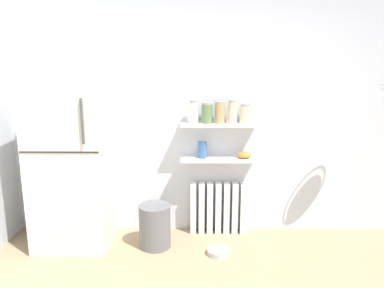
# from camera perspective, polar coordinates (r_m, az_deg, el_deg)

# --- Properties ---
(back_wall) EXTENTS (7.04, 0.10, 2.60)m
(back_wall) POSITION_cam_1_polar(r_m,az_deg,el_deg) (4.00, 4.61, 4.92)
(back_wall) COLOR silver
(back_wall) RESTS_ON ground_plane
(refrigerator) EXTENTS (0.72, 0.66, 1.70)m
(refrigerator) POSITION_cam_1_polar(r_m,az_deg,el_deg) (3.92, -17.52, -2.54)
(refrigerator) COLOR silver
(refrigerator) RESTS_ON ground_plane
(radiator) EXTENTS (0.59, 0.12, 0.55)m
(radiator) POSITION_cam_1_polar(r_m,az_deg,el_deg) (4.15, 3.91, -9.50)
(radiator) COLOR white
(radiator) RESTS_ON ground_plane
(wall_shelf_lower) EXTENTS (0.79, 0.22, 0.02)m
(wall_shelf_lower) POSITION_cam_1_polar(r_m,az_deg,el_deg) (3.94, 4.06, -2.26)
(wall_shelf_lower) COLOR white
(wall_shelf_upper) EXTENTS (0.79, 0.22, 0.02)m
(wall_shelf_upper) POSITION_cam_1_polar(r_m,az_deg,el_deg) (3.86, 4.14, 2.92)
(wall_shelf_upper) COLOR white
(storage_jar_0) EXTENTS (0.08, 0.08, 0.23)m
(storage_jar_0) POSITION_cam_1_polar(r_m,az_deg,el_deg) (3.84, 0.29, 4.79)
(storage_jar_0) COLOR silver
(storage_jar_0) RESTS_ON wall_shelf_upper
(storage_jar_1) EXTENTS (0.11, 0.11, 0.21)m
(storage_jar_1) POSITION_cam_1_polar(r_m,az_deg,el_deg) (3.84, 2.23, 4.63)
(storage_jar_1) COLOR #5B7F4C
(storage_jar_1) RESTS_ON wall_shelf_upper
(storage_jar_2) EXTENTS (0.10, 0.10, 0.22)m
(storage_jar_2) POSITION_cam_1_polar(r_m,az_deg,el_deg) (3.84, 4.17, 4.70)
(storage_jar_2) COLOR tan
(storage_jar_2) RESTS_ON wall_shelf_upper
(storage_jar_3) EXTENTS (0.09, 0.09, 0.23)m
(storage_jar_3) POSITION_cam_1_polar(r_m,az_deg,el_deg) (3.85, 6.10, 4.78)
(storage_jar_3) COLOR beige
(storage_jar_3) RESTS_ON wall_shelf_upper
(storage_jar_4) EXTENTS (0.12, 0.12, 0.20)m
(storage_jar_4) POSITION_cam_1_polar(r_m,az_deg,el_deg) (3.87, 8.02, 4.48)
(storage_jar_4) COLOR beige
(storage_jar_4) RESTS_ON wall_shelf_upper
(vase) EXTENTS (0.09, 0.09, 0.17)m
(vase) POSITION_cam_1_polar(r_m,az_deg,el_deg) (3.91, 1.55, -0.88)
(vase) COLOR #38609E
(vase) RESTS_ON wall_shelf_lower
(shelf_bowl) EXTENTS (0.14, 0.14, 0.06)m
(shelf_bowl) POSITION_cam_1_polar(r_m,az_deg,el_deg) (3.95, 7.83, -1.63)
(shelf_bowl) COLOR orange
(shelf_bowl) RESTS_ON wall_shelf_lower
(trash_bin) EXTENTS (0.31, 0.31, 0.43)m
(trash_bin) POSITION_cam_1_polar(r_m,az_deg,el_deg) (3.88, -5.56, -12.07)
(trash_bin) COLOR slate
(trash_bin) RESTS_ON ground_plane
(pet_food_bowl) EXTENTS (0.22, 0.22, 0.05)m
(pet_food_bowl) POSITION_cam_1_polar(r_m,az_deg,el_deg) (3.82, 3.98, -15.73)
(pet_food_bowl) COLOR #B7B7BC
(pet_food_bowl) RESTS_ON ground_plane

